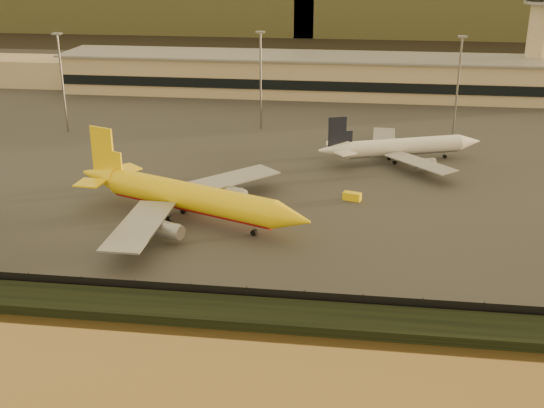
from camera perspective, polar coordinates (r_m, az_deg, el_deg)
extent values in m
plane|color=black|center=(107.89, -2.00, -4.83)|extent=(900.00, 900.00, 0.00)
cube|color=black|center=(92.83, -3.77, -9.01)|extent=(320.00, 7.00, 1.40)
cube|color=#2D2D2D|center=(196.96, 2.62, 7.34)|extent=(320.00, 220.00, 0.20)
cube|color=black|center=(95.94, -3.31, -7.51)|extent=(300.00, 0.05, 2.20)
cube|color=tan|center=(224.91, 3.36, 10.66)|extent=(160.00, 22.00, 12.00)
cube|color=black|center=(214.13, 3.11, 9.86)|extent=(160.00, 0.60, 3.00)
cube|color=gray|center=(223.84, 3.39, 12.25)|extent=(164.00, 24.00, 0.60)
cube|color=tan|center=(254.32, -18.82, 10.48)|extent=(50.00, 18.00, 9.00)
cylinder|color=tan|center=(234.89, 21.21, 11.98)|extent=(6.40, 6.40, 30.00)
cylinder|color=gray|center=(233.37, 21.68, 15.41)|extent=(11.20, 11.20, 0.80)
cylinder|color=slate|center=(185.64, -17.11, 9.56)|extent=(0.50, 0.50, 25.00)
cube|color=slate|center=(183.69, -17.55, 13.43)|extent=(2.20, 2.20, 0.40)
cylinder|color=slate|center=(180.85, -0.96, 10.19)|extent=(0.50, 0.50, 25.00)
cube|color=slate|center=(178.84, -0.98, 14.18)|extent=(2.20, 2.20, 0.40)
cylinder|color=slate|center=(178.44, 15.25, 9.30)|extent=(0.50, 0.50, 25.00)
cube|color=slate|center=(176.41, 15.65, 13.33)|extent=(2.20, 2.20, 0.40)
cylinder|color=yellow|center=(121.54, -6.76, 0.61)|extent=(33.30, 17.22, 4.90)
cylinder|color=red|center=(121.84, -6.74, 0.23)|extent=(32.02, 15.87, 3.82)
cone|color=yellow|center=(111.43, 1.70, -1.21)|extent=(7.95, 7.01, 4.90)
cone|color=yellow|center=(134.48, -14.10, 2.31)|extent=(9.70, 7.71, 4.90)
cube|color=yellow|center=(132.25, -14.01, 4.46)|extent=(4.95, 2.30, 8.57)
cube|color=yellow|center=(136.52, -12.14, 2.93)|extent=(6.60, 6.59, 0.29)
cube|color=yellow|center=(129.81, -14.97, 1.72)|extent=(5.02, 4.97, 0.29)
cube|color=gray|center=(132.38, -3.76, 2.06)|extent=(19.46, 19.84, 0.29)
cylinder|color=gray|center=(129.11, -3.64, 0.93)|extent=(6.25, 4.61, 2.69)
cube|color=gray|center=(112.99, -11.01, -1.75)|extent=(6.62, 21.21, 0.29)
cylinder|color=gray|center=(114.33, -9.04, -2.07)|extent=(6.25, 4.61, 2.69)
cylinder|color=black|center=(116.35, -1.50, -2.40)|extent=(1.32, 1.20, 1.08)
cylinder|color=slate|center=(116.13, -1.50, -2.14)|extent=(0.19, 0.19, 2.20)
cylinder|color=black|center=(123.44, -8.60, -1.21)|extent=(1.32, 1.20, 1.08)
cylinder|color=slate|center=(123.23, -8.62, -0.97)|extent=(0.19, 0.19, 2.20)
cylinder|color=black|center=(126.65, -7.39, -0.55)|extent=(1.32, 1.20, 1.08)
cylinder|color=slate|center=(126.44, -7.40, -0.32)|extent=(0.19, 0.19, 2.20)
cylinder|color=white|center=(157.55, 11.01, 4.77)|extent=(26.50, 12.96, 3.74)
cylinder|color=gray|center=(157.73, 10.99, 4.54)|extent=(25.51, 11.93, 2.91)
cone|color=white|center=(164.57, 16.16, 5.02)|extent=(6.21, 5.34, 3.74)
cone|color=white|center=(151.60, 5.16, 4.54)|extent=(7.61, 5.86, 3.74)
cube|color=black|center=(150.70, 5.48, 6.05)|extent=(3.95, 1.73, 6.54)
cube|color=white|center=(155.37, 5.27, 5.06)|extent=(3.89, 3.71, 0.22)
cube|color=white|center=(148.59, 6.15, 4.27)|extent=(5.13, 5.10, 0.22)
cube|color=gray|center=(166.51, 9.36, 5.54)|extent=(5.64, 16.94, 0.22)
cylinder|color=gray|center=(165.26, 10.26, 4.99)|extent=(4.92, 3.50, 2.05)
cube|color=gray|center=(148.52, 12.28, 3.40)|extent=(15.23, 15.92, 0.22)
cylinder|color=gray|center=(151.77, 12.50, 3.36)|extent=(4.92, 3.50, 2.05)
cylinder|color=black|center=(162.77, 14.26, 3.88)|extent=(1.00, 0.90, 0.82)
cylinder|color=slate|center=(162.64, 14.27, 4.02)|extent=(0.20, 0.20, 1.68)
cylinder|color=black|center=(155.89, 10.22, 3.44)|extent=(1.00, 0.90, 0.82)
cylinder|color=slate|center=(155.77, 10.23, 3.59)|extent=(0.20, 0.20, 1.68)
cylinder|color=black|center=(158.84, 9.76, 3.81)|extent=(1.00, 0.90, 0.82)
cylinder|color=slate|center=(158.72, 9.77, 3.96)|extent=(0.20, 0.20, 1.68)
cube|color=yellow|center=(132.82, 6.72, 0.64)|extent=(3.77, 2.53, 1.56)
cube|color=white|center=(139.42, -11.24, 1.45)|extent=(4.53, 3.35, 1.86)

